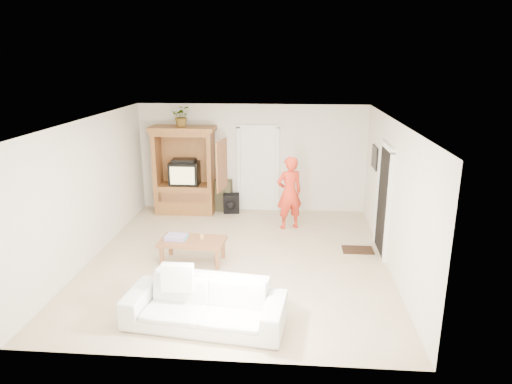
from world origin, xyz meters
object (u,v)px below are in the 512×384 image
sofa (205,304)px  coffee_table (193,243)px  armoire (186,176)px  man (289,193)px

sofa → coffee_table: size_ratio=1.83×
armoire → sofa: bearing=-74.2°
sofa → coffee_table: bearing=113.5°
armoire → man: 2.67m
armoire → sofa: (1.38, -4.88, -0.58)m
coffee_table → man: bearing=51.3°
coffee_table → armoire: bearing=108.7°
man → coffee_table: (-1.74, -1.91, -0.43)m
sofa → coffee_table: (-0.62, 2.04, 0.06)m
sofa → armoire: bearing=112.5°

